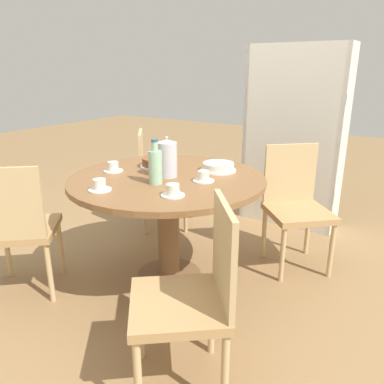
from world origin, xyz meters
TOP-DOWN VIEW (x-y plane):
  - ground_plane at (0.00, 0.00)m, footprint 14.00×14.00m
  - dining_table at (0.00, 0.00)m, footprint 1.27×1.27m
  - chair_a at (-0.66, -0.67)m, footprint 0.59×0.59m
  - chair_b at (0.65, -0.68)m, footprint 0.59×0.59m
  - chair_c at (0.64, 0.69)m, footprint 0.59×0.59m
  - chair_d at (-0.64, 0.69)m, footprint 0.59×0.59m
  - bookshelf at (0.33, 1.44)m, footprint 0.88×0.28m
  - coffee_pot at (0.00, -0.00)m, footprint 0.13×0.13m
  - water_bottle at (0.04, -0.16)m, footprint 0.08×0.08m
  - cake_main at (-0.21, 0.17)m, footprint 0.26×0.26m
  - cake_second at (0.21, 0.30)m, footprint 0.24×0.24m
  - cup_a at (0.26, -0.29)m, footprint 0.13×0.13m
  - cup_b at (-0.38, -0.10)m, footprint 0.13×0.13m
  - cup_c at (-0.15, -0.45)m, footprint 0.13×0.13m
  - cup_d at (0.25, 0.04)m, footprint 0.13×0.13m

SIDE VIEW (x-z plane):
  - ground_plane at x=0.00m, z-range 0.00..0.00m
  - chair_a at x=-0.66m, z-range 0.03..0.92m
  - chair_b at x=0.65m, z-range 0.03..0.92m
  - chair_c at x=0.64m, z-range 0.03..0.92m
  - chair_d at x=-0.64m, z-range 0.03..0.92m
  - dining_table at x=0.00m, z-range 0.23..0.98m
  - cup_a at x=0.26m, z-range 0.74..0.80m
  - cup_b at x=-0.38m, z-range 0.74..0.80m
  - cup_c at x=-0.15m, z-range 0.74..0.80m
  - cup_d at x=0.25m, z-range 0.74..0.80m
  - cake_second at x=0.21m, z-range 0.74..0.80m
  - cake_main at x=-0.21m, z-range 0.74..0.81m
  - bookshelf at x=0.33m, z-range 0.00..1.62m
  - water_bottle at x=0.04m, z-range 0.72..0.99m
  - coffee_pot at x=0.00m, z-range 0.73..1.00m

